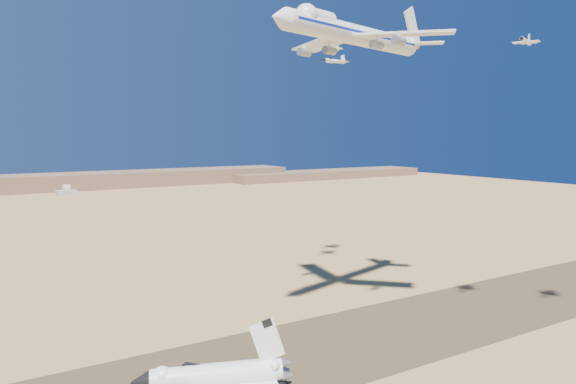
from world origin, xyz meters
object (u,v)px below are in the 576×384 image
chase_jet_a (525,41)px  chase_jet_f (334,61)px  carrier_747 (352,34)px  shuttle (215,378)px  chase_jet_e (330,47)px

chase_jet_a → chase_jet_f: chase_jet_f is taller
carrier_747 → chase_jet_f: carrier_747 is taller
shuttle → chase_jet_a: bearing=11.4°
shuttle → chase_jet_a: chase_jet_a is taller
carrier_747 → chase_jet_a: carrier_747 is taller
carrier_747 → chase_jet_e: 51.77m
chase_jet_a → chase_jet_e: 84.62m
chase_jet_e → carrier_747: bearing=-139.2°
carrier_747 → chase_jet_e: (25.21, 45.09, 3.36)m
chase_jet_f → carrier_747: bearing=-134.2°
shuttle → carrier_747: size_ratio=0.48×
shuttle → carrier_747: (60.66, 23.82, 91.04)m
chase_jet_e → chase_jet_a: bearing=-103.4°
shuttle → chase_jet_e: bearing=59.0°
carrier_747 → chase_jet_f: (37.90, 58.65, 0.23)m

